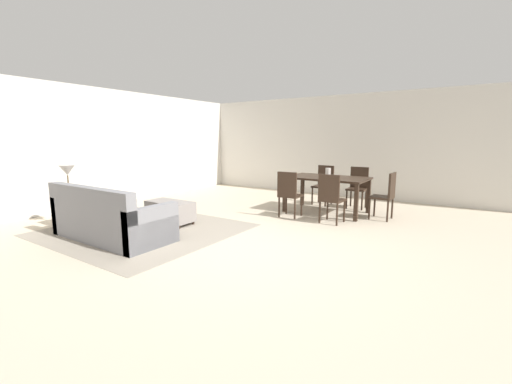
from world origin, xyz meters
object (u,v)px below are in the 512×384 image
at_px(couch, 110,221).
at_px(dining_chair_far_left, 324,182).
at_px(dining_chair_head_east, 386,193).
at_px(vase_centerpiece, 328,173).
at_px(dining_chair_near_left, 289,192).
at_px(table_lamp, 67,172).
at_px(ottoman_table, 170,211).
at_px(dining_chair_far_right, 358,185).
at_px(dining_chair_near_right, 331,196).
at_px(side_table, 70,201).
at_px(dining_table, 327,181).

distance_m(couch, dining_chair_far_left, 4.81).
distance_m(dining_chair_head_east, vase_centerpiece, 1.23).
bearing_deg(dining_chair_near_left, table_lamp, -137.79).
bearing_deg(ottoman_table, couch, -93.42).
bearing_deg(dining_chair_near_left, ottoman_table, -134.81).
bearing_deg(table_lamp, dining_chair_far_right, 49.07).
height_order(couch, dining_chair_far_left, dining_chair_far_left).
distance_m(dining_chair_near_right, dining_chair_far_left, 1.87).
distance_m(dining_chair_far_right, vase_centerpiece, 1.00).
bearing_deg(dining_chair_far_left, table_lamp, -124.61).
height_order(dining_chair_head_east, vase_centerpiece, vase_centerpiece).
bearing_deg(dining_chair_far_left, dining_chair_near_left, -91.64).
bearing_deg(side_table, vase_centerpiece, 45.90).
height_order(couch, vase_centerpiece, vase_centerpiece).
bearing_deg(side_table, dining_chair_head_east, 37.80).
bearing_deg(dining_chair_far_right, couch, -119.34).
bearing_deg(table_lamp, dining_chair_head_east, 37.80).
height_order(table_lamp, dining_chair_far_right, table_lamp).
xyz_separation_m(side_table, dining_chair_far_left, (3.04, 4.41, 0.07)).
height_order(couch, dining_chair_head_east, dining_chair_head_east).
relative_size(couch, dining_chair_near_right, 2.20).
distance_m(couch, vase_centerpiece, 4.27).
bearing_deg(ottoman_table, dining_chair_head_east, 37.58).
bearing_deg(dining_table, couch, -120.29).
bearing_deg(dining_chair_far_right, side_table, -130.93).
height_order(dining_chair_near_right, dining_chair_far_left, same).
bearing_deg(dining_chair_far_right, dining_chair_head_east, -46.51).
distance_m(ottoman_table, table_lamp, 1.91).
relative_size(couch, dining_chair_far_right, 2.20).
bearing_deg(ottoman_table, dining_chair_near_left, 45.19).
height_order(side_table, dining_chair_far_right, dining_chair_far_right).
xyz_separation_m(ottoman_table, dining_chair_far_left, (1.66, 3.32, 0.28)).
distance_m(dining_chair_near_left, dining_chair_near_right, 0.86).
xyz_separation_m(side_table, table_lamp, (0.00, 0.00, 0.53)).
distance_m(dining_chair_far_left, vase_centerpiece, 0.99).
xyz_separation_m(couch, dining_chair_far_right, (2.53, 4.51, 0.23)).
height_order(dining_chair_near_right, dining_chair_far_right, same).
xyz_separation_m(dining_table, vase_centerpiece, (0.02, -0.00, 0.18)).
distance_m(dining_chair_near_right, dining_chair_head_east, 1.17).
xyz_separation_m(dining_chair_near_right, dining_chair_head_east, (0.79, 0.87, 0.00)).
bearing_deg(ottoman_table, table_lamp, -141.66).
xyz_separation_m(dining_chair_near_left, dining_chair_far_right, (0.85, 1.72, 0.00)).
bearing_deg(dining_table, dining_chair_near_right, -63.81).
distance_m(couch, dining_chair_far_right, 5.17).
xyz_separation_m(table_lamp, dining_table, (3.44, 3.57, -0.31)).
bearing_deg(dining_chair_head_east, dining_chair_near_left, -151.76).
xyz_separation_m(table_lamp, dining_chair_near_right, (3.85, 2.73, -0.46)).
relative_size(dining_chair_far_right, vase_centerpiece, 4.89).
bearing_deg(dining_chair_near_left, vase_centerpiece, 61.39).
relative_size(table_lamp, dining_table, 0.32).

